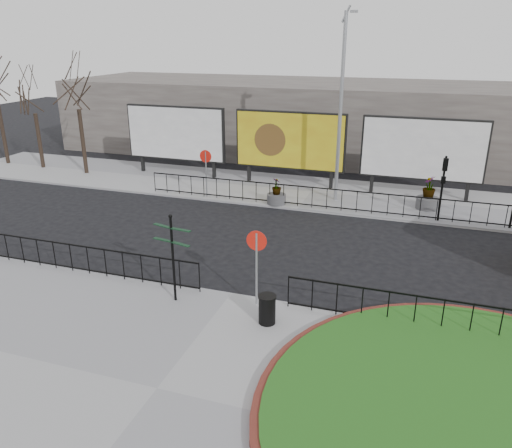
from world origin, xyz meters
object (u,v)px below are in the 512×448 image
at_px(lamp_post, 341,107).
at_px(litter_bin, 267,309).
at_px(billboard_mid, 290,141).
at_px(planter_b, 276,195).
at_px(planter_c, 428,197).
at_px(fingerpost_sign, 172,250).

xyz_separation_m(lamp_post, litter_bin, (0.14, -12.37, -4.25)).
bearing_deg(billboard_mid, lamp_post, -33.25).
distance_m(lamp_post, planter_b, 5.30).
bearing_deg(planter_c, litter_bin, -109.41).
distance_m(billboard_mid, planter_b, 4.12).
xyz_separation_m(litter_bin, planter_c, (4.36, 12.37, 0.14)).
bearing_deg(litter_bin, planter_c, 70.59).
distance_m(billboard_mid, litter_bin, 14.82).
bearing_deg(billboard_mid, planter_b, -85.20).
distance_m(lamp_post, planter_c, 6.09).
relative_size(planter_b, planter_c, 0.81).
bearing_deg(planter_c, lamp_post, 180.00).
xyz_separation_m(lamp_post, fingerpost_sign, (-3.05, -12.00, -2.95)).
relative_size(billboard_mid, lamp_post, 0.67).
height_order(lamp_post, planter_c, lamp_post).
height_order(lamp_post, litter_bin, lamp_post).
bearing_deg(fingerpost_sign, planter_c, 72.53).
xyz_separation_m(billboard_mid, lamp_post, (3.01, -1.97, 2.23)).
bearing_deg(planter_c, fingerpost_sign, -122.14).
relative_size(billboard_mid, fingerpost_sign, 2.13).
height_order(billboard_mid, lamp_post, lamp_post).
bearing_deg(planter_b, fingerpost_sign, -91.86).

